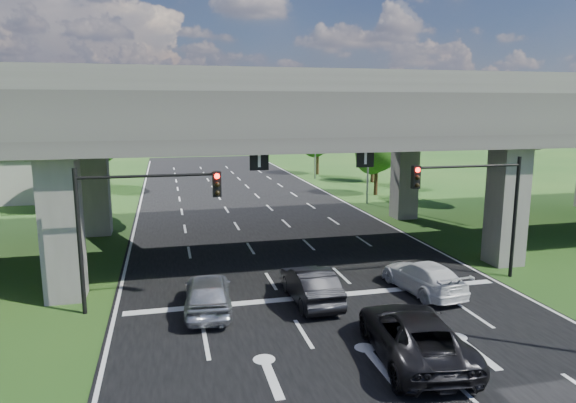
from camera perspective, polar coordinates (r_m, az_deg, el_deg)
name	(u,v)px	position (r m, az deg, el deg)	size (l,w,h in m)	color
ground	(349,330)	(20.25, 6.80, -13.94)	(160.00, 160.00, 0.00)	#1D4516
road	(288,256)	(29.23, -0.03, -6.07)	(18.00, 120.00, 0.03)	black
overpass	(280,114)	(29.97, -0.94, 9.67)	(80.00, 15.00, 10.00)	#32302D
signal_right	(478,196)	(25.94, 20.33, 0.60)	(5.76, 0.54, 6.00)	black
signal_left	(135,211)	(21.63, -16.67, -1.05)	(5.76, 0.54, 6.00)	black
streetlight_far	(364,136)	(44.55, 8.49, 7.16)	(3.38, 0.25, 10.00)	gray
streetlight_beyond	(312,129)	(59.67, 2.70, 8.08)	(3.38, 0.25, 10.00)	gray
tree_left_near	(68,152)	(44.02, -23.28, 5.04)	(4.50, 4.50, 7.80)	black
tree_left_mid	(49,153)	(52.46, -25.04, 4.95)	(3.91, 3.90, 6.76)	black
tree_left_far	(103,137)	(59.68, -19.83, 6.79)	(4.80, 4.80, 8.32)	black
tree_right_near	(377,148)	(49.46, 9.89, 5.87)	(4.20, 4.20, 7.28)	black
tree_right_mid	(374,145)	(57.99, 9.48, 6.22)	(3.91, 3.90, 6.76)	black
tree_right_far	(318,136)	(64.10, 3.37, 7.32)	(4.50, 4.50, 7.80)	black
car_silver	(208,293)	(21.65, -8.88, -9.97)	(1.89, 4.69, 1.60)	#B6B8BE
car_dark	(310,285)	(22.39, 2.51, -9.23)	(1.63, 4.67, 1.54)	black
car_white	(423,277)	(24.36, 14.78, -8.10)	(1.96, 4.82, 1.40)	white
car_trailing	(414,335)	(18.20, 13.80, -14.20)	(2.69, 5.83, 1.62)	black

